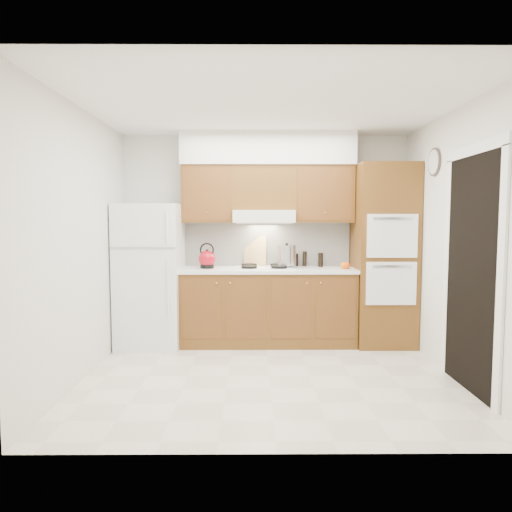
# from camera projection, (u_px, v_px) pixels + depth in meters

# --- Properties ---
(floor) EXTENTS (3.60, 3.60, 0.00)m
(floor) POSITION_uv_depth(u_px,v_px,m) (269.00, 376.00, 4.48)
(floor) COLOR beige
(floor) RESTS_ON ground
(ceiling) EXTENTS (3.60, 3.60, 0.00)m
(ceiling) POSITION_uv_depth(u_px,v_px,m) (270.00, 106.00, 4.28)
(ceiling) COLOR white
(ceiling) RESTS_ON wall_back
(wall_back) EXTENTS (3.60, 0.02, 2.60)m
(wall_back) POSITION_uv_depth(u_px,v_px,m) (265.00, 238.00, 5.88)
(wall_back) COLOR silver
(wall_back) RESTS_ON floor
(wall_left) EXTENTS (0.02, 3.00, 2.60)m
(wall_left) POSITION_uv_depth(u_px,v_px,m) (82.00, 244.00, 4.37)
(wall_left) COLOR silver
(wall_left) RESTS_ON floor
(wall_right) EXTENTS (0.02, 3.00, 2.60)m
(wall_right) POSITION_uv_depth(u_px,v_px,m) (456.00, 244.00, 4.39)
(wall_right) COLOR silver
(wall_right) RESTS_ON floor
(fridge) EXTENTS (0.75, 0.72, 1.72)m
(fridge) POSITION_uv_depth(u_px,v_px,m) (151.00, 275.00, 5.54)
(fridge) COLOR white
(fridge) RESTS_ON floor
(base_cabinets) EXTENTS (2.11, 0.60, 0.90)m
(base_cabinets) POSITION_uv_depth(u_px,v_px,m) (268.00, 308.00, 5.64)
(base_cabinets) COLOR brown
(base_cabinets) RESTS_ON floor
(countertop) EXTENTS (2.13, 0.62, 0.04)m
(countertop) POSITION_uv_depth(u_px,v_px,m) (268.00, 270.00, 5.60)
(countertop) COLOR white
(countertop) RESTS_ON base_cabinets
(backsplash) EXTENTS (2.11, 0.03, 0.56)m
(backsplash) POSITION_uv_depth(u_px,v_px,m) (267.00, 244.00, 5.87)
(backsplash) COLOR white
(backsplash) RESTS_ON countertop
(oven_cabinet) EXTENTS (0.70, 0.65, 2.20)m
(oven_cabinet) POSITION_uv_depth(u_px,v_px,m) (383.00, 255.00, 5.58)
(oven_cabinet) COLOR brown
(oven_cabinet) RESTS_ON floor
(upper_cab_left) EXTENTS (0.63, 0.33, 0.70)m
(upper_cab_left) POSITION_uv_depth(u_px,v_px,m) (208.00, 194.00, 5.66)
(upper_cab_left) COLOR brown
(upper_cab_left) RESTS_ON wall_back
(upper_cab_right) EXTENTS (0.73, 0.33, 0.70)m
(upper_cab_right) POSITION_uv_depth(u_px,v_px,m) (323.00, 194.00, 5.67)
(upper_cab_right) COLOR brown
(upper_cab_right) RESTS_ON wall_back
(range_hood) EXTENTS (0.75, 0.45, 0.15)m
(range_hood) POSITION_uv_depth(u_px,v_px,m) (264.00, 216.00, 5.63)
(range_hood) COLOR silver
(range_hood) RESTS_ON wall_back
(upper_cab_over_hood) EXTENTS (0.75, 0.33, 0.55)m
(upper_cab_over_hood) POSITION_uv_depth(u_px,v_px,m) (264.00, 188.00, 5.66)
(upper_cab_over_hood) COLOR brown
(upper_cab_over_hood) RESTS_ON range_hood
(soffit) EXTENTS (2.13, 0.36, 0.40)m
(soffit) POSITION_uv_depth(u_px,v_px,m) (268.00, 149.00, 5.61)
(soffit) COLOR silver
(soffit) RESTS_ON wall_back
(cooktop) EXTENTS (0.74, 0.50, 0.01)m
(cooktop) POSITION_uv_depth(u_px,v_px,m) (264.00, 268.00, 5.61)
(cooktop) COLOR white
(cooktop) RESTS_ON countertop
(doorway) EXTENTS (0.02, 0.90, 2.10)m
(doorway) POSITION_uv_depth(u_px,v_px,m) (471.00, 274.00, 4.06)
(doorway) COLOR black
(doorway) RESTS_ON floor
(wall_clock) EXTENTS (0.02, 0.30, 0.30)m
(wall_clock) POSITION_uv_depth(u_px,v_px,m) (434.00, 162.00, 4.87)
(wall_clock) COLOR #3F3833
(wall_clock) RESTS_ON wall_right
(kettle) EXTENTS (0.27, 0.27, 0.21)m
(kettle) POSITION_uv_depth(u_px,v_px,m) (207.00, 259.00, 5.57)
(kettle) COLOR maroon
(kettle) RESTS_ON countertop
(cutting_board) EXTENTS (0.30, 0.14, 0.37)m
(cutting_board) POSITION_uv_depth(u_px,v_px,m) (255.00, 251.00, 5.84)
(cutting_board) COLOR tan
(cutting_board) RESTS_ON countertop
(stock_pot) EXTENTS (0.30, 0.30, 0.24)m
(stock_pot) POSITION_uv_depth(u_px,v_px,m) (287.00, 256.00, 5.66)
(stock_pot) COLOR #ADACB1
(stock_pot) RESTS_ON cooktop
(condiment_a) EXTENTS (0.06, 0.06, 0.19)m
(condiment_a) POSITION_uv_depth(u_px,v_px,m) (305.00, 259.00, 5.85)
(condiment_a) COLOR black
(condiment_a) RESTS_ON countertop
(condiment_b) EXTENTS (0.06, 0.06, 0.16)m
(condiment_b) POSITION_uv_depth(u_px,v_px,m) (296.00, 260.00, 5.85)
(condiment_b) COLOR black
(condiment_b) RESTS_ON countertop
(condiment_c) EXTENTS (0.07, 0.07, 0.18)m
(condiment_c) POSITION_uv_depth(u_px,v_px,m) (321.00, 260.00, 5.76)
(condiment_c) COLOR black
(condiment_c) RESTS_ON countertop
(orange_near) EXTENTS (0.10, 0.10, 0.08)m
(orange_near) POSITION_uv_depth(u_px,v_px,m) (347.00, 265.00, 5.53)
(orange_near) COLOR #F1510C
(orange_near) RESTS_ON countertop
(orange_far) EXTENTS (0.09, 0.09, 0.08)m
(orange_far) POSITION_uv_depth(u_px,v_px,m) (343.00, 265.00, 5.54)
(orange_far) COLOR orange
(orange_far) RESTS_ON countertop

